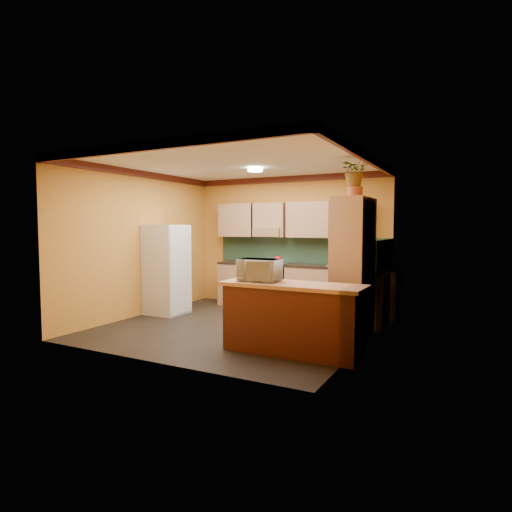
{
  "coord_description": "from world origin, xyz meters",
  "views": [
    {
      "loc": [
        3.53,
        -6.08,
        1.67
      ],
      "look_at": [
        0.1,
        0.45,
        1.16
      ],
      "focal_mm": 30.0,
      "sensor_mm": 36.0,
      "label": 1
    }
  ],
  "objects_px": {
    "base_cabinets_back": "(303,288)",
    "microwave": "(260,270)",
    "fridge": "(167,269)",
    "pantry": "(353,268)",
    "breakfast_bar": "(292,320)",
    "stove": "(275,286)"
  },
  "relations": [
    {
      "from": "breakfast_bar",
      "to": "microwave",
      "type": "relative_size",
      "value": 3.31
    },
    {
      "from": "base_cabinets_back",
      "to": "fridge",
      "type": "distance_m",
      "value": 2.69
    },
    {
      "from": "base_cabinets_back",
      "to": "microwave",
      "type": "relative_size",
      "value": 6.71
    },
    {
      "from": "stove",
      "to": "fridge",
      "type": "height_order",
      "value": "fridge"
    },
    {
      "from": "base_cabinets_back",
      "to": "pantry",
      "type": "bearing_deg",
      "value": -47.88
    },
    {
      "from": "pantry",
      "to": "microwave",
      "type": "xyz_separation_m",
      "value": [
        -0.96,
        -1.2,
        0.03
      ]
    },
    {
      "from": "stove",
      "to": "microwave",
      "type": "relative_size",
      "value": 1.67
    },
    {
      "from": "base_cabinets_back",
      "to": "microwave",
      "type": "xyz_separation_m",
      "value": [
        0.45,
        -2.76,
        0.64
      ]
    },
    {
      "from": "microwave",
      "to": "pantry",
      "type": "bearing_deg",
      "value": 47.81
    },
    {
      "from": "fridge",
      "to": "stove",
      "type": "bearing_deg",
      "value": 43.83
    },
    {
      "from": "stove",
      "to": "pantry",
      "type": "distance_m",
      "value": 2.63
    },
    {
      "from": "pantry",
      "to": "stove",
      "type": "bearing_deg",
      "value": 142.56
    },
    {
      "from": "stove",
      "to": "microwave",
      "type": "xyz_separation_m",
      "value": [
        1.07,
        -2.76,
        0.63
      ]
    },
    {
      "from": "base_cabinets_back",
      "to": "microwave",
      "type": "height_order",
      "value": "microwave"
    },
    {
      "from": "pantry",
      "to": "breakfast_bar",
      "type": "bearing_deg",
      "value": -111.69
    },
    {
      "from": "microwave",
      "to": "base_cabinets_back",
      "type": "bearing_deg",
      "value": 95.6
    },
    {
      "from": "stove",
      "to": "microwave",
      "type": "distance_m",
      "value": 3.03
    },
    {
      "from": "breakfast_bar",
      "to": "pantry",
      "type": "bearing_deg",
      "value": 68.31
    },
    {
      "from": "fridge",
      "to": "microwave",
      "type": "xyz_separation_m",
      "value": [
        2.64,
        -1.26,
        0.23
      ]
    },
    {
      "from": "fridge",
      "to": "microwave",
      "type": "distance_m",
      "value": 2.93
    },
    {
      "from": "base_cabinets_back",
      "to": "breakfast_bar",
      "type": "distance_m",
      "value": 2.91
    },
    {
      "from": "base_cabinets_back",
      "to": "stove",
      "type": "bearing_deg",
      "value": -180.0
    }
  ]
}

